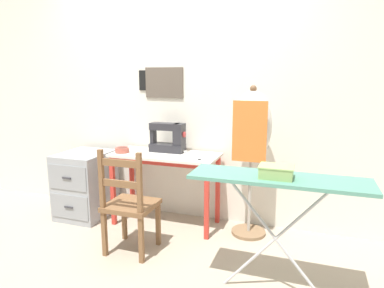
# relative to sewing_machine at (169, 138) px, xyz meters

# --- Properties ---
(ground_plane) EXTENTS (14.00, 14.00, 0.00)m
(ground_plane) POSITION_rel_sewing_machine_xyz_m (-0.01, -0.33, -0.86)
(ground_plane) COLOR tan
(wall_back) EXTENTS (10.00, 0.07, 2.55)m
(wall_back) POSITION_rel_sewing_machine_xyz_m (-0.01, 0.20, 0.41)
(wall_back) COLOR silver
(wall_back) RESTS_ON ground_plane
(sewing_table) EXTENTS (1.06, 0.47, 0.73)m
(sewing_table) POSITION_rel_sewing_machine_xyz_m (-0.01, -0.11, -0.24)
(sewing_table) COLOR silver
(sewing_table) RESTS_ON ground_plane
(sewing_machine) EXTENTS (0.36, 0.16, 0.31)m
(sewing_machine) POSITION_rel_sewing_machine_xyz_m (0.00, 0.00, 0.00)
(sewing_machine) COLOR #28282D
(sewing_machine) RESTS_ON sewing_table
(fabric_bowl) EXTENTS (0.14, 0.14, 0.05)m
(fabric_bowl) POSITION_rel_sewing_machine_xyz_m (-0.43, -0.19, -0.11)
(fabric_bowl) COLOR #B25647
(fabric_bowl) RESTS_ON sewing_table
(scissors) EXTENTS (0.14, 0.09, 0.01)m
(scissors) POSITION_rel_sewing_machine_xyz_m (0.42, -0.20, -0.13)
(scissors) COLOR silver
(scissors) RESTS_ON sewing_table
(thread_spool_near_machine) EXTENTS (0.03, 0.03, 0.04)m
(thread_spool_near_machine) POSITION_rel_sewing_machine_xyz_m (0.20, -0.07, -0.12)
(thread_spool_near_machine) COLOR silver
(thread_spool_near_machine) RESTS_ON sewing_table
(wooden_chair) EXTENTS (0.40, 0.38, 0.91)m
(wooden_chair) POSITION_rel_sewing_machine_xyz_m (-0.06, -0.72, -0.44)
(wooden_chair) COLOR brown
(wooden_chair) RESTS_ON ground_plane
(filing_cabinet) EXTENTS (0.48, 0.58, 0.69)m
(filing_cabinet) POSITION_rel_sewing_machine_xyz_m (-0.90, -0.17, -0.52)
(filing_cabinet) COLOR #93999E
(filing_cabinet) RESTS_ON ground_plane
(dress_form) EXTENTS (0.35, 0.32, 1.40)m
(dress_form) POSITION_rel_sewing_machine_xyz_m (0.83, -0.06, 0.11)
(dress_form) COLOR #846647
(dress_form) RESTS_ON ground_plane
(ironing_board) EXTENTS (1.15, 0.33, 0.84)m
(ironing_board) POSITION_rel_sewing_machine_xyz_m (1.15, -0.91, -0.08)
(ironing_board) COLOR #518E7A
(ironing_board) RESTS_ON ground_plane
(storage_box) EXTENTS (0.22, 0.16, 0.08)m
(storage_box) POSITION_rel_sewing_machine_xyz_m (1.13, -0.93, 0.01)
(storage_box) COLOR #8EB266
(storage_box) RESTS_ON ironing_board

